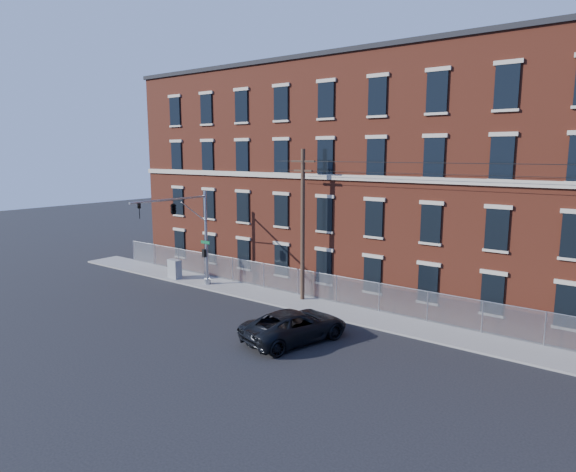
% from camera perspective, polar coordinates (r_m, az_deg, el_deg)
% --- Properties ---
extents(ground, '(140.00, 140.00, 0.00)m').
position_cam_1_polar(ground, '(31.18, -7.46, -9.05)').
color(ground, black).
rests_on(ground, ground).
extents(sidewalk, '(65.00, 3.00, 0.12)m').
position_cam_1_polar(sidewalk, '(29.14, 17.45, -10.64)').
color(sidewalk, gray).
rests_on(sidewalk, ground).
extents(mill_building, '(55.30, 14.32, 16.30)m').
position_cam_1_polar(mill_building, '(36.05, 22.94, 6.00)').
color(mill_building, maroon).
rests_on(mill_building, ground).
extents(chain_link_fence, '(59.06, 0.06, 1.85)m').
position_cam_1_polar(chain_link_fence, '(29.99, 18.40, -8.10)').
color(chain_link_fence, '#A5A8AD').
rests_on(chain_link_fence, ground).
extents(traffic_signal_mast, '(0.90, 6.75, 7.00)m').
position_cam_1_polar(traffic_signal_mast, '(35.74, -12.07, 2.07)').
color(traffic_signal_mast, '#9EA0A5').
rests_on(traffic_signal_mast, ground).
extents(utility_pole_near, '(1.80, 0.28, 10.00)m').
position_cam_1_polar(utility_pole_near, '(32.89, 1.69, 1.56)').
color(utility_pole_near, '#432D21').
rests_on(utility_pole_near, ground).
extents(pickup_truck, '(4.27, 6.49, 1.66)m').
position_cam_1_polar(pickup_truck, '(26.89, 0.82, -10.17)').
color(pickup_truck, black).
rests_on(pickup_truck, ground).
extents(utility_cabinet, '(1.24, 0.74, 1.47)m').
position_cam_1_polar(utility_cabinet, '(40.33, -12.80, -3.68)').
color(utility_cabinet, gray).
rests_on(utility_cabinet, sidewalk).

